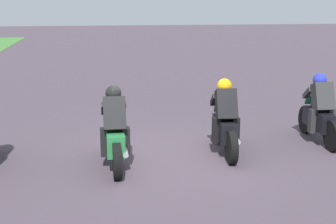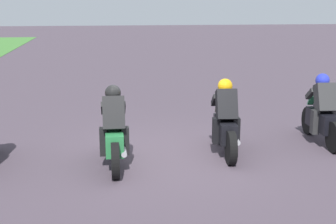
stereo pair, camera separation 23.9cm
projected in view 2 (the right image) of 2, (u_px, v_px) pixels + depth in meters
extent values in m
plane|color=#443944|center=(167.00, 157.00, 9.14)|extent=(120.00, 120.00, 0.00)
cylinder|color=black|center=(309.00, 120.00, 10.71)|extent=(0.65, 0.19, 0.64)
cylinder|color=black|center=(335.00, 137.00, 9.35)|extent=(0.65, 0.19, 0.64)
cube|color=black|center=(322.00, 120.00, 9.99)|extent=(1.12, 0.41, 0.40)
ellipsoid|color=black|center=(321.00, 106.00, 10.02)|extent=(0.50, 0.34, 0.24)
cube|color=red|center=(331.00, 125.00, 9.49)|extent=(0.07, 0.16, 0.08)
cylinder|color=#A5A5AD|center=(335.00, 130.00, 9.69)|extent=(0.43, 0.13, 0.10)
cube|color=#282829|center=(325.00, 98.00, 9.78)|extent=(0.52, 0.44, 0.66)
sphere|color=#2531BC|center=(322.00, 80.00, 9.91)|extent=(0.32, 0.32, 0.30)
cube|color=#348B58|center=(314.00, 100.00, 10.40)|extent=(0.18, 0.27, 0.23)
cube|color=#282829|center=(315.00, 122.00, 9.86)|extent=(0.19, 0.15, 0.52)
cube|color=#282829|center=(333.00, 122.00, 9.89)|extent=(0.19, 0.15, 0.52)
cube|color=#282829|center=(311.00, 94.00, 10.13)|extent=(0.39, 0.13, 0.31)
cube|color=#282829|center=(326.00, 93.00, 10.15)|extent=(0.39, 0.13, 0.31)
cylinder|color=black|center=(219.00, 129.00, 10.02)|extent=(0.65, 0.21, 0.64)
cylinder|color=black|center=(231.00, 148.00, 8.65)|extent=(0.65, 0.21, 0.64)
cube|color=black|center=(225.00, 129.00, 9.29)|extent=(1.13, 0.43, 0.40)
ellipsoid|color=black|center=(225.00, 113.00, 9.32)|extent=(0.51, 0.35, 0.24)
cube|color=red|center=(230.00, 135.00, 8.79)|extent=(0.08, 0.17, 0.08)
cylinder|color=#A5A5AD|center=(236.00, 140.00, 8.99)|extent=(0.43, 0.14, 0.10)
cube|color=black|center=(227.00, 105.00, 9.08)|extent=(0.52, 0.45, 0.66)
sphere|color=orange|center=(225.00, 86.00, 9.22)|extent=(0.33, 0.33, 0.30)
cube|color=#766E5A|center=(221.00, 107.00, 9.70)|extent=(0.18, 0.27, 0.23)
cube|color=black|center=(216.00, 131.00, 9.17)|extent=(0.19, 0.16, 0.52)
cube|color=black|center=(236.00, 130.00, 9.19)|extent=(0.19, 0.16, 0.52)
cube|color=black|center=(215.00, 100.00, 9.44)|extent=(0.39, 0.14, 0.31)
cube|color=black|center=(232.00, 100.00, 9.45)|extent=(0.39, 0.14, 0.31)
cylinder|color=black|center=(114.00, 138.00, 9.30)|extent=(0.64, 0.15, 0.64)
cylinder|color=black|center=(115.00, 161.00, 7.95)|extent=(0.64, 0.15, 0.64)
cube|color=#27773F|center=(114.00, 139.00, 8.58)|extent=(1.11, 0.34, 0.40)
ellipsoid|color=#27773F|center=(114.00, 122.00, 8.61)|extent=(0.49, 0.31, 0.24)
cube|color=red|center=(115.00, 146.00, 8.08)|extent=(0.06, 0.16, 0.08)
cylinder|color=#A5A5AD|center=(124.00, 151.00, 8.29)|extent=(0.42, 0.11, 0.10)
cube|color=black|center=(114.00, 113.00, 8.37)|extent=(0.49, 0.41, 0.66)
sphere|color=black|center=(113.00, 93.00, 8.50)|extent=(0.31, 0.31, 0.30)
cube|color=slate|center=(113.00, 115.00, 8.99)|extent=(0.16, 0.26, 0.23)
cube|color=black|center=(103.00, 142.00, 8.44)|extent=(0.18, 0.14, 0.52)
cube|color=black|center=(125.00, 141.00, 8.49)|extent=(0.18, 0.14, 0.52)
cube|color=black|center=(104.00, 108.00, 8.71)|extent=(0.39, 0.11, 0.31)
cube|color=black|center=(123.00, 108.00, 8.75)|extent=(0.39, 0.11, 0.31)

